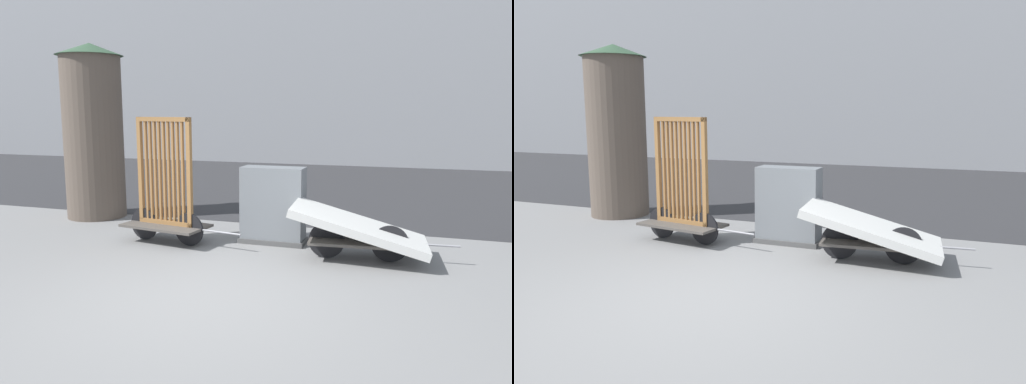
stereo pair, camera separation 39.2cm
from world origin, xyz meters
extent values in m
plane|color=slate|center=(0.00, 0.00, 0.00)|extent=(60.00, 60.00, 0.00)
cube|color=#2D2D30|center=(0.00, 9.23, 0.00)|extent=(56.00, 10.73, 0.01)
cube|color=gray|center=(0.00, 16.59, 4.66)|extent=(48.00, 4.00, 9.32)
cube|color=#4C4742|center=(-1.55, 2.11, 0.28)|extent=(1.48, 0.92, 0.04)
cylinder|color=black|center=(-1.11, 2.04, 0.26)|extent=(0.53, 0.11, 0.53)
cylinder|color=black|center=(-2.00, 2.17, 0.26)|extent=(0.53, 0.11, 0.53)
cylinder|color=gray|center=(-0.52, 1.95, 0.28)|extent=(0.70, 0.13, 0.03)
cube|color=olive|center=(-1.55, 2.11, 0.34)|extent=(1.03, 0.22, 0.07)
cube|color=olive|center=(-1.55, 2.11, 2.01)|extent=(1.03, 0.22, 0.07)
cube|color=olive|center=(-2.03, 2.18, 1.17)|extent=(0.08, 0.08, 1.74)
cube|color=olive|center=(-1.08, 2.03, 1.17)|extent=(0.08, 0.08, 1.74)
cube|color=olive|center=(-1.91, 2.16, 1.17)|extent=(0.04, 0.05, 1.67)
cube|color=olive|center=(-1.82, 2.15, 1.17)|extent=(0.04, 0.05, 1.67)
cube|color=olive|center=(-1.73, 2.13, 1.17)|extent=(0.04, 0.05, 1.67)
cube|color=olive|center=(-1.64, 2.12, 1.17)|extent=(0.04, 0.05, 1.67)
cube|color=olive|center=(-1.55, 2.11, 1.17)|extent=(0.04, 0.05, 1.67)
cube|color=olive|center=(-1.46, 2.09, 1.17)|extent=(0.04, 0.05, 1.67)
cube|color=olive|center=(-1.38, 2.08, 1.17)|extent=(0.04, 0.05, 1.67)
cube|color=olive|center=(-1.29, 2.07, 1.17)|extent=(0.04, 0.05, 1.67)
cube|color=olive|center=(-1.20, 2.05, 1.17)|extent=(0.04, 0.05, 1.67)
cube|color=#4C4742|center=(1.55, 2.11, 0.28)|extent=(1.44, 0.84, 0.04)
cylinder|color=black|center=(2.00, 2.15, 0.26)|extent=(0.53, 0.08, 0.53)
cylinder|color=black|center=(1.10, 2.07, 0.26)|extent=(0.53, 0.08, 0.53)
cylinder|color=gray|center=(2.59, 2.20, 0.28)|extent=(0.70, 0.09, 0.03)
cube|color=silver|center=(1.55, 2.11, 0.49)|extent=(2.03, 1.25, 0.63)
cube|color=#4C4C4C|center=(0.11, 2.64, 0.04)|extent=(1.08, 0.47, 0.08)
cube|color=slate|center=(0.11, 2.64, 0.62)|extent=(1.02, 0.41, 1.25)
cylinder|color=brown|center=(-3.90, 3.51, 1.60)|extent=(1.17, 1.17, 3.21)
cone|color=#335138|center=(-3.90, 3.51, 3.33)|extent=(1.31, 1.31, 0.24)
camera|label=1|loc=(2.35, -5.00, 2.14)|focal=35.00mm
camera|label=2|loc=(2.72, -4.87, 2.14)|focal=35.00mm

